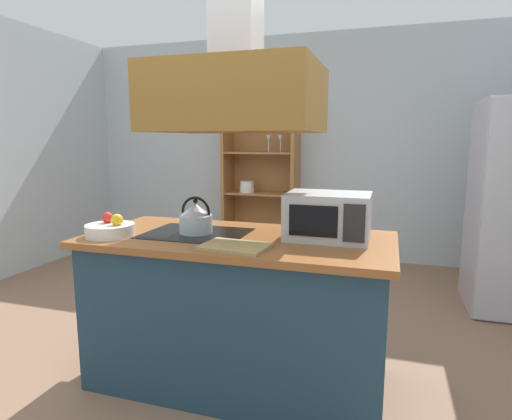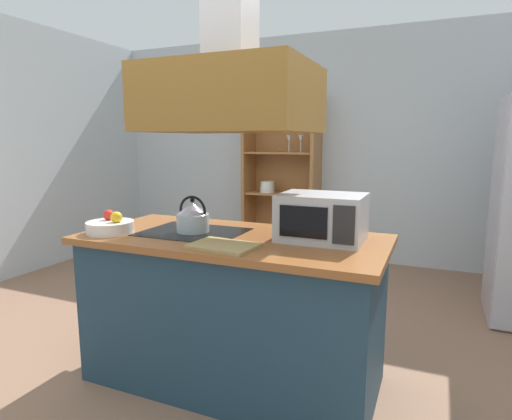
{
  "view_description": "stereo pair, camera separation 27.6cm",
  "coord_description": "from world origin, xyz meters",
  "px_view_note": "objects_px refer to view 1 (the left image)",
  "views": [
    {
      "loc": [
        0.9,
        -2.25,
        1.45
      ],
      "look_at": [
        0.08,
        0.36,
        1.0
      ],
      "focal_mm": 29.77,
      "sensor_mm": 36.0,
      "label": 1
    },
    {
      "loc": [
        1.16,
        -2.15,
        1.45
      ],
      "look_at": [
        0.08,
        0.36,
        1.0
      ],
      "focal_mm": 29.77,
      "sensor_mm": 36.0,
      "label": 2
    }
  ],
  "objects_px": {
    "kettle": "(196,218)",
    "cutting_board": "(235,247)",
    "dish_cabinet": "(261,185)",
    "fruit_bowl": "(110,229)",
    "microwave": "(328,216)"
  },
  "relations": [
    {
      "from": "fruit_bowl",
      "to": "cutting_board",
      "type": "bearing_deg",
      "value": -3.39
    },
    {
      "from": "kettle",
      "to": "cutting_board",
      "type": "bearing_deg",
      "value": -37.13
    },
    {
      "from": "kettle",
      "to": "cutting_board",
      "type": "height_order",
      "value": "kettle"
    },
    {
      "from": "kettle",
      "to": "cutting_board",
      "type": "xyz_separation_m",
      "value": [
        0.34,
        -0.26,
        -0.08
      ]
    },
    {
      "from": "dish_cabinet",
      "to": "fruit_bowl",
      "type": "xyz_separation_m",
      "value": [
        -0.02,
        -2.99,
        0.05
      ]
    },
    {
      "from": "cutting_board",
      "to": "fruit_bowl",
      "type": "height_order",
      "value": "fruit_bowl"
    },
    {
      "from": "kettle",
      "to": "fruit_bowl",
      "type": "distance_m",
      "value": 0.5
    },
    {
      "from": "microwave",
      "to": "kettle",
      "type": "bearing_deg",
      "value": -172.62
    },
    {
      "from": "dish_cabinet",
      "to": "microwave",
      "type": "bearing_deg",
      "value": -65.95
    },
    {
      "from": "kettle",
      "to": "fruit_bowl",
      "type": "relative_size",
      "value": 0.79
    },
    {
      "from": "kettle",
      "to": "microwave",
      "type": "xyz_separation_m",
      "value": [
        0.77,
        0.1,
        0.04
      ]
    },
    {
      "from": "cutting_board",
      "to": "fruit_bowl",
      "type": "distance_m",
      "value": 0.79
    },
    {
      "from": "dish_cabinet",
      "to": "microwave",
      "type": "distance_m",
      "value": 2.93
    },
    {
      "from": "microwave",
      "to": "fruit_bowl",
      "type": "bearing_deg",
      "value": -165.56
    },
    {
      "from": "dish_cabinet",
      "to": "cutting_board",
      "type": "xyz_separation_m",
      "value": [
        0.77,
        -3.03,
        0.02
      ]
    }
  ]
}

